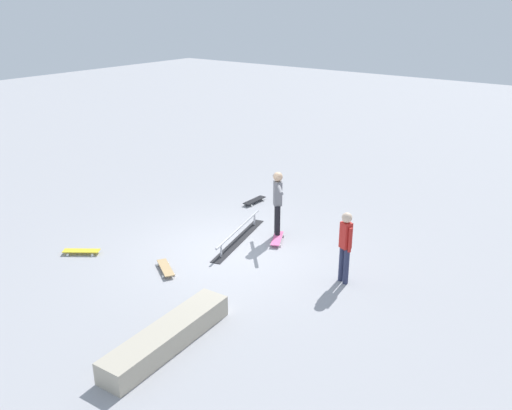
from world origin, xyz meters
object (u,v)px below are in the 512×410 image
Objects in this scene: grind_rail at (239,235)px; loose_skateboard_yellow at (81,251)px; loose_skateboard_natural at (166,268)px; skater_main at (278,200)px; skate_ledge at (168,337)px; loose_skateboard_black at (254,200)px; skateboard_main at (277,239)px; bystander_red_shirt at (345,244)px.

grind_rail reaches higher than loose_skateboard_yellow.
loose_skateboard_yellow and loose_skateboard_natural have the same top height.
skater_main reaches higher than loose_skateboard_yellow.
grind_rail is 3.54m from loose_skateboard_yellow.
loose_skateboard_black is (-6.09, -2.86, -0.11)m from skate_ledge.
skate_ledge is 6.73m from loose_skateboard_black.
skateboard_main is 0.54× the size of bystander_red_shirt.
skater_main reaches higher than grind_rail.
bystander_red_shirt is (0.99, 2.30, -0.10)m from skater_main.
skater_main is at bearing 124.38° from grind_rail.
grind_rail is at bearing -167.05° from loose_skateboard_yellow.
skater_main reaches higher than skate_ledge.
loose_skateboard_yellow is at bearing -131.51° from bystander_red_shirt.
skate_ledge is 1.61× the size of skater_main.
loose_skateboard_yellow is (3.15, -3.08, 0.00)m from skateboard_main.
skateboard_main is at bearing -168.35° from skate_ledge.
bystander_red_shirt reaches higher than loose_skateboard_natural.
loose_skateboard_natural is at bearing -126.07° from bystander_red_shirt.
bystander_red_shirt is (-3.62, 1.24, 0.65)m from skate_ledge.
bystander_red_shirt is 3.72m from loose_skateboard_natural.
loose_skateboard_black is at bearing -166.23° from grind_rail.
bystander_red_shirt is 1.88× the size of loose_skateboard_natural.
grind_rail is at bearing 96.99° from skater_main.
skater_main is at bearing -166.93° from loose_skateboard_yellow.
loose_skateboard_yellow is (2.38, -5.22, -0.77)m from bystander_red_shirt.
grind_rail is 3.23× the size of loose_skateboard_natural.
skater_main is at bearing 8.51° from skateboard_main.
skateboard_main is (-4.39, -0.91, -0.11)m from skate_ledge.
bystander_red_shirt is at bearing 69.25° from grind_rail.
grind_rail is 0.98× the size of skate_ledge.
skater_main is 3.06m from loose_skateboard_natural.
skater_main is (-0.70, 0.60, 0.79)m from grind_rail.
loose_skateboard_yellow is 2.14m from loose_skateboard_natural.
loose_skateboard_natural is (-0.56, 2.07, 0.00)m from loose_skateboard_yellow.
skater_main is 2.00× the size of skateboard_main.
loose_skateboard_natural is (4.29, 0.94, 0.00)m from loose_skateboard_black.
grind_rail is 2.99m from bystander_red_shirt.
skate_ledge reaches higher than loose_skateboard_natural.
bystander_red_shirt is 1.94× the size of loose_skateboard_yellow.
loose_skateboard_black is (-2.47, -4.09, -0.77)m from bystander_red_shirt.
skate_ledge is 3.22× the size of skateboard_main.
loose_skateboard_black is at bearing -139.05° from loose_skateboard_yellow.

